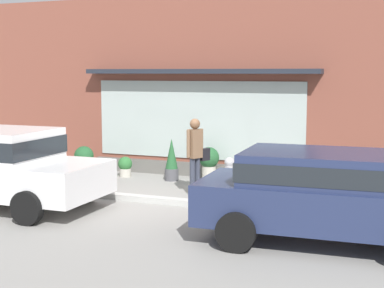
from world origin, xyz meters
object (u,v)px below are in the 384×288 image
(parked_car_navy, at_px, (323,191))
(potted_plant_low_front, at_px, (365,173))
(potted_plant_doorstep, at_px, (209,161))
(potted_plant_window_left, at_px, (125,166))
(potted_plant_window_center, at_px, (172,160))
(pedestrian_with_handbag, at_px, (196,151))
(fire_hydrant, at_px, (229,177))
(potted_plant_corner_tall, at_px, (84,159))

(parked_car_navy, bearing_deg, potted_plant_low_front, 83.43)
(parked_car_navy, height_order, potted_plant_doorstep, parked_car_navy)
(potted_plant_window_left, bearing_deg, potted_plant_window_center, -0.70)
(potted_plant_low_front, bearing_deg, pedestrian_with_handbag, -152.55)
(potted_plant_window_center, bearing_deg, potted_plant_low_front, 4.85)
(pedestrian_with_handbag, xyz_separation_m, parked_car_navy, (3.19, -2.56, -0.15))
(potted_plant_doorstep, bearing_deg, potted_plant_window_left, -171.59)
(fire_hydrant, height_order, pedestrian_with_handbag, pedestrian_with_handbag)
(potted_plant_corner_tall, xyz_separation_m, potted_plant_window_center, (2.58, 0.02, 0.11))
(fire_hydrant, bearing_deg, potted_plant_corner_tall, 164.90)
(parked_car_navy, bearing_deg, potted_plant_window_center, 135.21)
(parked_car_navy, height_order, potted_plant_low_front, parked_car_navy)
(potted_plant_low_front, height_order, potted_plant_window_center, potted_plant_window_center)
(parked_car_navy, xyz_separation_m, potted_plant_low_front, (0.30, 4.37, -0.42))
(pedestrian_with_handbag, bearing_deg, fire_hydrant, -51.05)
(potted_plant_doorstep, relative_size, potted_plant_window_left, 1.60)
(pedestrian_with_handbag, distance_m, potted_plant_doorstep, 1.86)
(parked_car_navy, distance_m, potted_plant_window_left, 7.01)
(parked_car_navy, relative_size, potted_plant_window_center, 3.90)
(potted_plant_doorstep, distance_m, potted_plant_window_center, 0.95)
(fire_hydrant, xyz_separation_m, parked_car_navy, (2.45, -2.73, 0.41))
(fire_hydrant, bearing_deg, potted_plant_window_left, 159.03)
(pedestrian_with_handbag, bearing_deg, potted_plant_corner_tall, 95.90)
(fire_hydrant, distance_m, potted_plant_window_center, 2.31)
(potted_plant_low_front, relative_size, potted_plant_window_center, 0.66)
(parked_car_navy, bearing_deg, fire_hydrant, 129.26)
(potted_plant_window_left, height_order, potted_plant_window_center, potted_plant_window_center)
(pedestrian_with_handbag, height_order, potted_plant_window_center, pedestrian_with_handbag)
(parked_car_navy, relative_size, potted_plant_doorstep, 4.90)
(potted_plant_corner_tall, bearing_deg, fire_hydrant, -15.10)
(potted_plant_doorstep, xyz_separation_m, potted_plant_corner_tall, (-3.46, -0.37, -0.09))
(potted_plant_corner_tall, bearing_deg, parked_car_navy, -29.53)
(potted_plant_corner_tall, relative_size, potted_plant_window_center, 0.70)
(pedestrian_with_handbag, height_order, potted_plant_corner_tall, pedestrian_with_handbag)
(potted_plant_window_left, distance_m, potted_plant_window_center, 1.36)
(potted_plant_window_left, xyz_separation_m, potted_plant_corner_tall, (-1.23, -0.04, 0.12))
(potted_plant_window_center, bearing_deg, fire_hydrant, -32.63)
(pedestrian_with_handbag, relative_size, potted_plant_low_front, 2.42)
(potted_plant_doorstep, height_order, potted_plant_window_center, potted_plant_window_center)
(potted_plant_low_front, xyz_separation_m, potted_plant_window_center, (-4.69, -0.40, 0.09))
(parked_car_navy, distance_m, potted_plant_window_center, 5.93)
(pedestrian_with_handbag, xyz_separation_m, potted_plant_low_front, (3.48, 1.81, -0.58))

